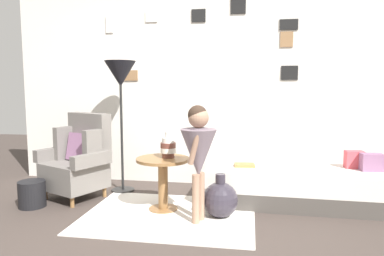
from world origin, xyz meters
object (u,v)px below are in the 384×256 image
Objects in this scene: daybed at (294,185)px; side_table at (163,173)px; vase_striped at (168,147)px; person_child at (198,149)px; demijohn_near at (220,199)px; floor_lamp at (120,80)px; magazine_basket at (32,194)px; book_on_daybed at (244,165)px; armchair at (79,160)px.

daybed is 1.46m from side_table.
daybed is 7.18× the size of vase_striped.
person_child is 2.56× the size of demijohn_near.
floor_lamp reaches higher than daybed.
vase_striped is 0.17× the size of floor_lamp.
side_table is 1.31m from floor_lamp.
side_table is 1.96× the size of magazine_basket.
person_child reaches higher than magazine_basket.
vase_striped reaches higher than book_on_daybed.
vase_striped is 1.55m from magazine_basket.
side_table is 0.65m from demijohn_near.
book_on_daybed is at bearing -6.69° from floor_lamp.
armchair is 0.61× the size of floor_lamp.
book_on_daybed is 0.51× the size of demijohn_near.
armchair is 1.90m from book_on_daybed.
armchair is 4.41× the size of book_on_daybed.
armchair is at bearing -175.96° from daybed.
daybed is 1.21× the size of floor_lamp.
demijohn_near is at bearing 41.76° from person_child.
daybed is 2.34m from floor_lamp.
demijohn_near is at bearing -113.01° from book_on_daybed.
floor_lamp is 1.77m from book_on_daybed.
book_on_daybed is (0.41, 0.69, -0.29)m from person_child.
daybed is at bearing 4.40° from book_on_daybed.
floor_lamp reaches higher than armchair.
side_table reaches higher than demijohn_near.
book_on_daybed is at bearing 26.78° from side_table.
daybed is 1.46m from vase_striped.
floor_lamp reaches higher than vase_striped.
side_table is at bearing -153.22° from book_on_daybed.
side_table is 2.05× the size of vase_striped.
daybed is 3.50× the size of side_table.
armchair is 1.74m from demijohn_near.
magazine_basket is (-1.40, -0.13, -0.25)m from side_table.
armchair reaches higher than book_on_daybed.
book_on_daybed is (1.48, -0.17, -0.95)m from floor_lamp.
daybed is at bearing 37.49° from person_child.
side_table is 0.50× the size of person_child.
person_child is (0.41, -0.28, 0.32)m from side_table.
vase_striped is 1.22× the size of book_on_daybed.
floor_lamp reaches higher than magazine_basket.
armchair reaches higher than daybed.
side_table reaches higher than magazine_basket.
vase_striped is 0.96× the size of magazine_basket.
magazine_basket is (-1.81, 0.14, -0.57)m from person_child.
vase_striped reaches higher than side_table.
side_table is at bearing 145.96° from person_child.
side_table is 0.35× the size of floor_lamp.
book_on_daybed is at bearing 66.99° from demijohn_near.
daybed is at bearing 36.33° from demijohn_near.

